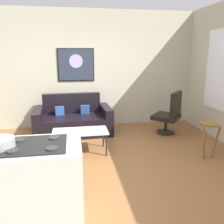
# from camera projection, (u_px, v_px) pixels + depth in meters

# --- Properties ---
(ground) EXTENTS (6.40, 6.40, 0.04)m
(ground) POSITION_uv_depth(u_px,v_px,m) (102.00, 170.00, 3.73)
(ground) COLOR brown
(back_wall) EXTENTS (6.40, 0.05, 2.80)m
(back_wall) POSITION_uv_depth(u_px,v_px,m) (89.00, 70.00, 5.70)
(back_wall) COLOR beige
(back_wall) RESTS_ON ground
(couch) EXTENTS (1.74, 0.99, 0.87)m
(couch) POSITION_uv_depth(u_px,v_px,m) (73.00, 121.00, 5.35)
(couch) COLOR black
(couch) RESTS_ON ground
(coffee_table) EXTENTS (1.00, 0.51, 0.42)m
(coffee_table) POSITION_uv_depth(u_px,v_px,m) (80.00, 133.00, 4.25)
(coffee_table) COLOR silver
(coffee_table) RESTS_ON ground
(armchair) EXTENTS (0.77, 0.77, 0.97)m
(armchair) POSITION_uv_depth(u_px,v_px,m) (170.00, 114.00, 5.24)
(armchair) COLOR black
(armchair) RESTS_ON ground
(bar_stool) EXTENTS (0.35, 0.34, 0.64)m
(bar_stool) POSITION_uv_depth(u_px,v_px,m) (209.00, 131.00, 4.02)
(bar_stool) COLOR brown
(bar_stool) RESTS_ON ground
(kitchen_counter) EXTENTS (1.38, 0.64, 0.96)m
(kitchen_counter) POSITION_uv_depth(u_px,v_px,m) (13.00, 191.00, 2.31)
(kitchen_counter) COLOR silver
(kitchen_counter) RESTS_ON ground
(wall_painting) EXTENTS (0.87, 0.03, 0.77)m
(wall_painting) POSITION_uv_depth(u_px,v_px,m) (76.00, 65.00, 5.58)
(wall_painting) COLOR black
(window) EXTENTS (0.03, 1.27, 1.67)m
(window) POSITION_uv_depth(u_px,v_px,m) (224.00, 71.00, 4.65)
(window) COLOR silver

